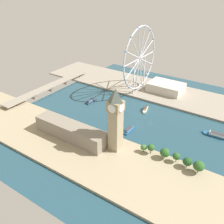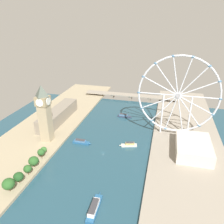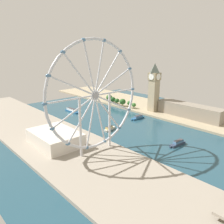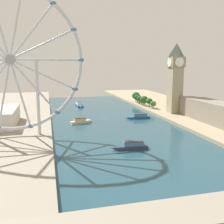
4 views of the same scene
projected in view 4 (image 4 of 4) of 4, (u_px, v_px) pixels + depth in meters
name	position (u px, v px, depth m)	size (l,w,h in m)	color
ground_plane	(104.00, 117.00, 281.97)	(373.90, 373.90, 0.00)	#234756
riverbank_left	(189.00, 112.00, 306.00)	(90.00, 520.00, 3.00)	tan
riverbank_right	(4.00, 121.00, 257.39)	(90.00, 520.00, 3.00)	gray
clock_tower	(175.00, 77.00, 286.28)	(16.16, 16.16, 76.50)	tan
parliament_block	(217.00, 113.00, 239.50)	(22.00, 100.05, 19.45)	gray
tree_row_embankment	(141.00, 98.00, 354.51)	(13.51, 72.55, 14.09)	#513823
ferris_wheel	(10.00, 60.00, 188.31)	(108.10, 3.20, 110.01)	silver
tour_boat_0	(81.00, 121.00, 253.01)	(23.66, 10.26, 5.86)	beige
tour_boat_1	(139.00, 116.00, 276.09)	(26.32, 6.57, 5.30)	#235684
tour_boat_2	(132.00, 146.00, 176.16)	(25.61, 6.61, 5.64)	#2D384C
tour_boat_3	(79.00, 104.00, 358.65)	(8.10, 36.42, 5.86)	#235684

